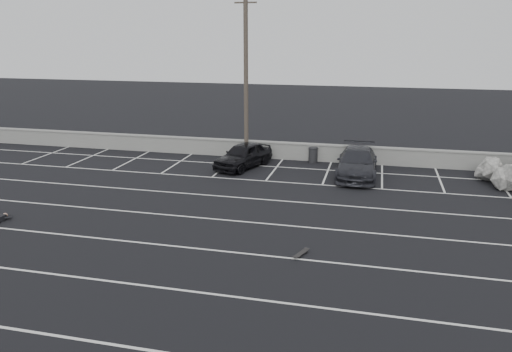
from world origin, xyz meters
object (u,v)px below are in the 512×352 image
(car_left, at_px, (243,155))
(skateboard, at_px, (301,253))
(utility_pole, at_px, (246,78))
(trash_bin, at_px, (313,155))
(car_right, at_px, (357,163))

(car_left, xyz_separation_m, skateboard, (5.09, -11.10, -0.65))
(car_left, bearing_deg, utility_pole, 118.80)
(utility_pole, distance_m, trash_bin, 6.11)
(car_left, height_order, utility_pole, utility_pole)
(car_left, bearing_deg, skateboard, -45.66)
(skateboard, bearing_deg, car_left, 135.12)
(car_left, relative_size, skateboard, 5.47)
(car_left, distance_m, utility_pole, 4.64)
(car_right, bearing_deg, car_left, 176.97)
(car_left, distance_m, car_right, 6.51)
(car_right, xyz_separation_m, utility_pole, (-6.79, 2.09, 4.25))
(car_right, height_order, utility_pole, utility_pole)
(trash_bin, bearing_deg, car_right, -42.52)
(car_left, relative_size, trash_bin, 4.64)
(car_right, distance_m, utility_pole, 8.27)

